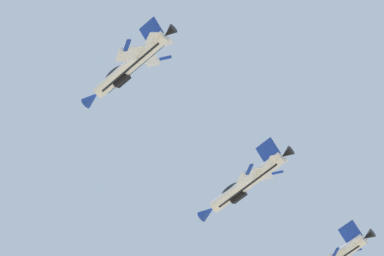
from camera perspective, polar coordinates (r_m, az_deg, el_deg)
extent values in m
cylinder|color=white|center=(112.48, -4.02, 4.13)|extent=(7.97, 10.99, 1.70)
cube|color=black|center=(112.27, -3.91, 3.95)|extent=(6.58, 9.16, 1.31)
cone|color=#1938A8|center=(115.12, -6.56, 1.95)|extent=(2.62, 2.86, 1.56)
cone|color=black|center=(110.35, -1.50, 6.27)|extent=(2.01, 2.08, 1.36)
ellipsoid|color=#192333|center=(113.68, -5.12, 3.57)|extent=(3.05, 3.53, 1.56)
cube|color=black|center=(112.89, -4.61, 3.14)|extent=(2.35, 2.59, 1.37)
cube|color=white|center=(109.69, -4.08, 4.86)|extent=(3.24, 2.16, 3.14)
cube|color=#1938A8|center=(107.58, -4.26, 5.41)|extent=(0.70, 1.64, 0.57)
cube|color=white|center=(114.06, -2.68, 4.42)|extent=(3.16, 3.62, 3.14)
cube|color=#1938A8|center=(115.48, -1.74, 4.60)|extent=(1.67, 1.27, 0.57)
cube|color=white|center=(109.55, -2.53, 5.89)|extent=(1.95, 1.98, 1.68)
cube|color=white|center=(112.12, -1.73, 5.60)|extent=(2.34, 2.33, 1.68)
cube|color=#1938A8|center=(111.74, -2.68, 6.36)|extent=(3.09, 3.27, 1.96)
cylinder|color=white|center=(116.98, 3.65, -3.58)|extent=(7.97, 10.99, 1.70)
cube|color=black|center=(116.86, 3.76, -3.77)|extent=(6.58, 9.16, 1.32)
cone|color=#1938A8|center=(119.48, 1.03, -5.52)|extent=(2.62, 2.86, 1.56)
cone|color=black|center=(114.98, 6.20, -1.67)|extent=(2.01, 2.08, 1.36)
ellipsoid|color=#192333|center=(118.02, 2.52, -4.05)|extent=(3.05, 3.53, 1.56)
cube|color=black|center=(117.49, 3.05, -4.50)|extent=(2.35, 2.59, 1.37)
cube|color=white|center=(114.03, 3.78, -3.08)|extent=(3.21, 2.16, 3.16)
cube|color=#1938A8|center=(111.76, 3.78, -2.71)|extent=(0.70, 1.64, 0.57)
cube|color=white|center=(118.81, 4.81, -3.18)|extent=(3.14, 3.60, 3.16)
cube|color=#1938A8|center=(120.41, 5.61, -2.91)|extent=(1.67, 1.26, 0.57)
cube|color=white|center=(114.03, 5.28, -2.10)|extent=(1.94, 1.98, 1.69)
cube|color=white|center=(116.84, 5.85, -2.18)|extent=(2.33, 2.32, 1.69)
cube|color=#1938A8|center=(116.00, 4.99, -1.50)|extent=(3.10, 3.28, 1.95)
cone|color=black|center=(126.09, 11.44, -6.91)|extent=(2.01, 2.08, 1.36)
cube|color=white|center=(124.97, 9.27, -8.26)|extent=(3.22, 2.16, 3.15)
cube|color=#1938A8|center=(122.65, 9.37, -8.02)|extent=(0.70, 1.64, 0.57)
cube|color=white|center=(129.91, 10.02, -8.16)|extent=(3.15, 3.60, 3.15)
cube|color=#1938A8|center=(131.60, 10.69, -7.85)|extent=(1.67, 1.27, 0.57)
cube|color=white|center=(125.06, 10.64, -7.35)|extent=(1.94, 1.98, 1.69)
cube|color=white|center=(127.97, 11.05, -7.31)|extent=(2.34, 2.32, 1.69)
cube|color=#1938A8|center=(126.86, 10.29, -6.73)|extent=(3.10, 3.27, 1.95)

